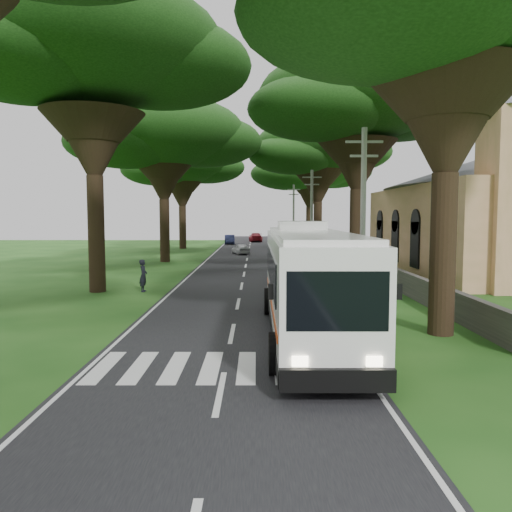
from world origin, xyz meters
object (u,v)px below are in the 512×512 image
at_px(pole_far, 294,216).
at_px(pedestrian, 143,276).
at_px(pole_near, 363,217).
at_px(coach_bus, 308,280).
at_px(distant_car_a, 241,249).
at_px(church, 485,206).
at_px(pole_mid, 312,216).
at_px(distant_car_b, 230,239).
at_px(distant_car_c, 256,237).

distance_m(pole_far, pedestrian, 35.90).
bearing_deg(pole_near, coach_bus, -122.90).
distance_m(pole_near, distant_car_a, 33.21).
relative_size(pole_near, pole_far, 1.00).
bearing_deg(church, coach_bus, -127.34).
bearing_deg(coach_bus, pole_near, 57.24).
distance_m(pole_mid, pedestrian, 18.09).
height_order(pole_far, distant_car_a, pole_far).
height_order(distant_car_a, distant_car_b, distant_car_b).
relative_size(church, pedestrian, 13.27).
bearing_deg(pole_near, pole_mid, 90.00).
distance_m(distant_car_a, distant_car_c, 25.75).
bearing_deg(church, distant_car_b, 120.26).
height_order(pole_mid, coach_bus, pole_mid).
xyz_separation_m(distant_car_a, distant_car_c, (1.60, 25.70, 0.12)).
bearing_deg(pole_mid, distant_car_c, 97.03).
bearing_deg(pedestrian, pole_far, -19.19).
relative_size(pole_mid, distant_car_c, 1.65).
bearing_deg(distant_car_c, pole_near, 90.60).
relative_size(church, pole_mid, 3.00).
relative_size(pole_mid, distant_car_a, 2.33).
xyz_separation_m(pole_mid, distant_car_c, (-4.70, 38.11, -3.45)).
distance_m(church, pole_mid, 13.16).
bearing_deg(pedestrian, church, -69.03).
bearing_deg(pole_near, distant_car_b, 99.41).
relative_size(coach_bus, pedestrian, 6.95).
bearing_deg(distant_car_a, pole_near, 83.42).
bearing_deg(pedestrian, coach_bus, -143.11).
height_order(church, pedestrian, church).
distance_m(distant_car_a, distant_car_b, 19.03).
height_order(pole_mid, pedestrian, pole_mid).
relative_size(distant_car_b, distant_car_c, 0.85).
relative_size(church, distant_car_a, 7.00).
bearing_deg(pole_near, pole_far, 90.00).
bearing_deg(distant_car_c, distant_car_a, 82.42).
xyz_separation_m(pole_mid, distant_car_a, (-6.30, 12.41, -3.57)).
xyz_separation_m(church, distant_car_a, (-18.66, 16.86, -4.30)).
bearing_deg(pole_far, church, -63.18).
bearing_deg(pole_near, pedestrian, 151.38).
relative_size(pole_far, distant_car_c, 1.65).
height_order(pole_mid, pole_far, same).
bearing_deg(distant_car_a, distant_car_c, -111.14).
bearing_deg(coach_bus, distant_car_b, 95.98).
xyz_separation_m(coach_bus, distant_car_c, (-1.90, 62.44, -1.26)).
distance_m(church, pole_near, 19.88).
xyz_separation_m(pole_far, distant_car_b, (-8.50, 11.31, -3.47)).
bearing_deg(distant_car_b, pedestrian, -96.29).
distance_m(pole_far, coach_bus, 44.47).
relative_size(distant_car_c, pedestrian, 2.68).
bearing_deg(pole_far, distant_car_c, 104.55).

